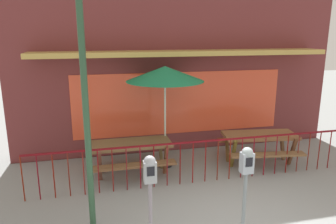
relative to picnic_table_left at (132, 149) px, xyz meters
name	(u,v)px	position (x,y,z in m)	size (l,w,h in m)	color
pub_storefront	(179,64)	(1.52, 1.52, 1.78)	(8.92, 1.29, 4.79)	#3E1A19
patio_fence_front	(206,153)	(1.52, -0.78, 0.05)	(7.51, 0.04, 0.97)	maroon
picnic_table_left	(132,149)	(0.00, 0.00, 0.00)	(1.80, 1.36, 0.79)	brown
picnic_table_right	(259,140)	(3.19, -0.10, 0.00)	(1.98, 1.60, 0.79)	brown
patio_umbrella	(165,74)	(0.85, 0.29, 1.67)	(1.84, 1.84, 2.47)	black
parking_meter_near	(246,170)	(1.36, -2.94, 0.62)	(0.18, 0.17, 1.60)	slate
parking_meter_far	(150,179)	(-0.08, -2.86, 0.60)	(0.18, 0.17, 1.56)	gray
street_lamp	(84,74)	(-0.92, -2.11, 2.03)	(0.28, 0.28, 4.06)	#284830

